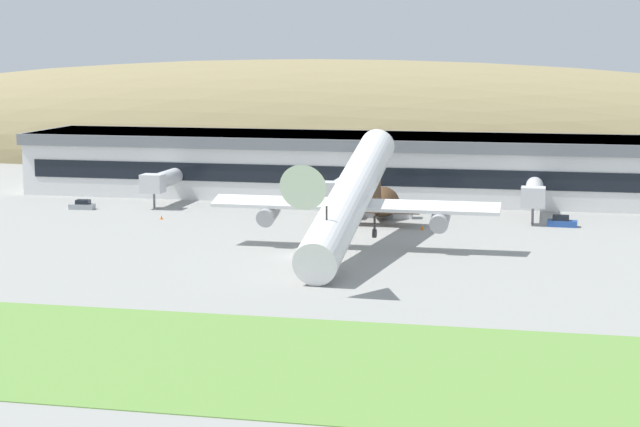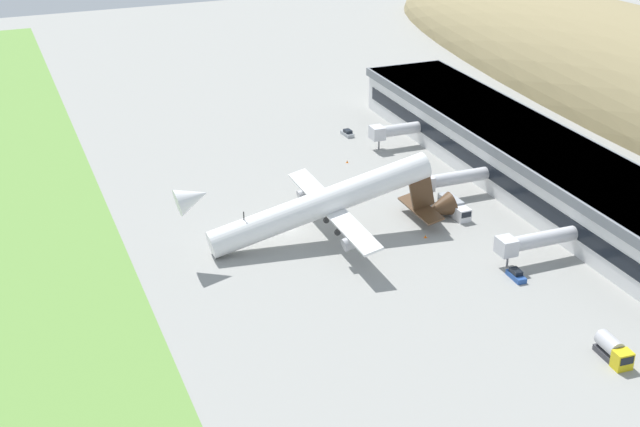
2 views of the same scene
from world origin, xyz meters
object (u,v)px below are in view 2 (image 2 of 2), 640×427
Objects in this scene: cargo_airplane at (327,204)px; service_car_0 at (347,133)px; jetway_1 at (449,179)px; jetway_2 at (533,241)px; traffic_cone_0 at (425,236)px; service_car_1 at (516,275)px; box_truck at (613,350)px; fuel_truck at (454,207)px; terminal_building at (530,158)px; traffic_cone_1 at (347,161)px; jetway_0 at (392,131)px.

cargo_airplane is 53.40m from service_car_0.
jetway_1 reaches higher than service_car_0.
jetway_2 is 19.68m from traffic_cone_0.
jetway_2 is at bearing 53.37° from cargo_airplane.
box_truck is at bearing -0.64° from service_car_1.
jetway_2 is at bearing 7.18° from fuel_truck.
jetway_1 is at bearing 170.50° from service_car_1.
terminal_building is 38.91m from traffic_cone_1.
jetway_1 is at bearing 174.29° from box_truck.
traffic_cone_0 is 1.00× the size of traffic_cone_1.
jetway_1 is 1.76× the size of fuel_truck.
traffic_cone_1 is (-31.62, 17.65, -6.27)m from cargo_airplane.
service_car_1 is at bearing 42.42° from cargo_airplane.
jetway_1 is at bearing 24.81° from traffic_cone_1.
jetway_1 is 29.92m from cargo_airplane.
cargo_airplane is 55.83m from box_truck.
jetway_0 reaches higher than service_car_0.
fuel_truck is (6.63, -20.86, -4.54)m from terminal_building.
traffic_cone_0 is (-43.79, -6.59, -1.28)m from box_truck.
traffic_cone_1 is at bearing 178.36° from traffic_cone_0.
cargo_airplane reaches higher than terminal_building.
terminal_building is 47.62m from cargo_airplane.
terminal_building is 33.94m from traffic_cone_0.
service_car_1 is 20.07m from traffic_cone_0.
service_car_0 reaches higher than traffic_cone_1.
fuel_truck is at bearing 90.47° from cargo_airplane.
fuel_truck is (7.03, -2.66, -2.62)m from jetway_1.
traffic_cone_1 is at bearing -176.18° from box_truck.
terminal_building is at bearing 143.87° from service_car_1.
box_truck is at bearing -0.72° from service_car_0.
fuel_truck is 14.89× the size of traffic_cone_1.
terminal_building is 33.93m from jetway_0.
jetway_0 is 29.28m from jetway_1.
traffic_cone_0 is (43.25, -14.15, -3.71)m from jetway_0.
service_car_0 is 97.72m from box_truck.
jetway_2 is 25.93× the size of traffic_cone_1.
box_truck is (97.71, -1.23, 0.95)m from service_car_0.
fuel_truck is 1.34× the size of box_truck.
service_car_0 is 72.77m from service_car_1.
service_car_0 is at bearing -173.50° from jetway_1.
service_car_0 is 6.82× the size of traffic_cone_1.
service_car_1 reaches higher than traffic_cone_0.
service_car_1 is at bearing -6.69° from jetway_0.
cargo_airplane is (-21.56, -29.00, 2.56)m from jetway_2.
service_car_0 is at bearing 171.74° from traffic_cone_0.
service_car_0 is at bearing 179.28° from box_truck.
box_truck is at bearing 8.56° from traffic_cone_0.
terminal_building reaches higher than service_car_0.
jetway_0 is 14.41m from traffic_cone_1.
jetway_2 is at bearing -32.54° from terminal_building.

